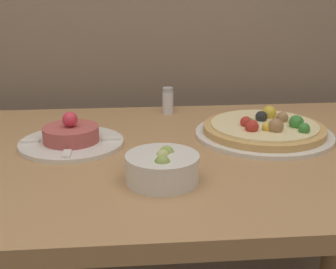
# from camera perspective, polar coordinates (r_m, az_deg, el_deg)

# --- Properties ---
(dining_table) EXTENTS (1.36, 0.74, 0.78)m
(dining_table) POSITION_cam_1_polar(r_m,az_deg,el_deg) (1.05, -3.40, -7.67)
(dining_table) COLOR #AD7F51
(dining_table) RESTS_ON ground_plane
(pizza_plate) EXTENTS (0.32, 0.32, 0.06)m
(pizza_plate) POSITION_cam_1_polar(r_m,az_deg,el_deg) (1.12, 11.69, 0.58)
(pizza_plate) COLOR silver
(pizza_plate) RESTS_ON dining_table
(tartare_plate) EXTENTS (0.23, 0.23, 0.08)m
(tartare_plate) POSITION_cam_1_polar(r_m,az_deg,el_deg) (1.06, -11.72, -0.42)
(tartare_plate) COLOR silver
(tartare_plate) RESTS_ON dining_table
(small_bowl) EXTENTS (0.14, 0.14, 0.06)m
(small_bowl) POSITION_cam_1_polar(r_m,az_deg,el_deg) (0.85, -0.69, -4.06)
(small_bowl) COLOR silver
(small_bowl) RESTS_ON dining_table
(salt_shaker) EXTENTS (0.03, 0.03, 0.07)m
(salt_shaker) POSITION_cam_1_polar(r_m,az_deg,el_deg) (1.29, -0.02, 4.17)
(salt_shaker) COLOR silver
(salt_shaker) RESTS_ON dining_table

